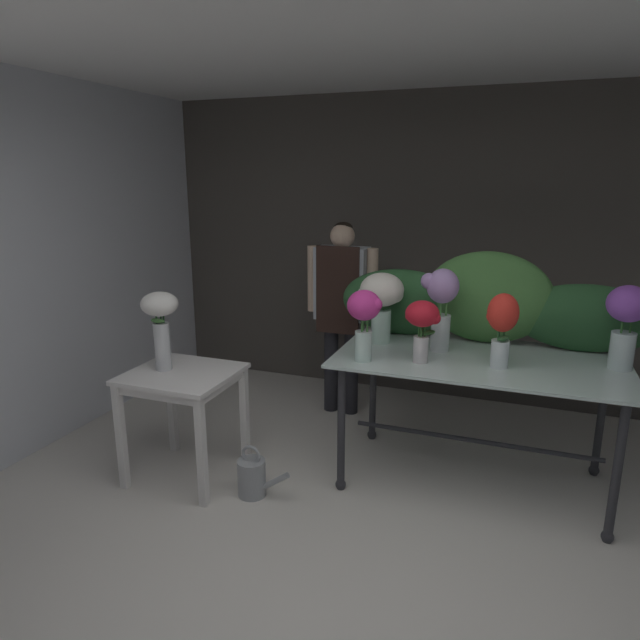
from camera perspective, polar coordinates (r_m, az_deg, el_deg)
name	(u,v)px	position (r m, az deg, el deg)	size (l,w,h in m)	color
ground_plane	(401,476)	(4.00, 8.23, -15.49)	(7.28, 7.28, 0.00)	silver
wall_back	(446,250)	(5.14, 12.76, 7.00)	(5.36, 0.12, 2.70)	#4C4742
wall_left	(70,260)	(4.82, -24.15, 5.62)	(0.12, 3.43, 2.70)	silver
ceiling_slab	(419,33)	(3.55, 10.01, 26.83)	(5.48, 3.43, 0.12)	silver
display_table_glass	(478,377)	(3.73, 15.78, -5.64)	(1.77, 0.98, 0.88)	silver
side_table_white	(183,386)	(3.81, -13.82, -6.60)	(0.68, 0.64, 0.75)	white
florist	(342,298)	(4.63, 2.22, 2.23)	(0.60, 0.24, 1.63)	#232328
foliage_backdrop	(485,304)	(3.97, 16.49, 1.59)	(2.11, 0.29, 0.63)	#28562D
vase_scarlet_dahlias	(502,324)	(3.46, 18.03, -0.37)	(0.18, 0.18, 0.45)	silver
vase_lilac_tulips	(441,302)	(3.68, 12.23, 1.82)	(0.24, 0.21, 0.54)	silver
vase_magenta_snapdragons	(364,316)	(3.41, 4.52, 0.39)	(0.22, 0.21, 0.45)	silver
vase_violet_stock	(626,320)	(3.71, 28.77, -0.01)	(0.25, 0.24, 0.50)	silver
vase_crimson_lilies	(422,322)	(3.44, 10.39, -0.23)	(0.22, 0.21, 0.39)	silver
vase_ivory_ranunculus	(381,298)	(3.81, 6.29, 2.26)	(0.31, 0.30, 0.48)	silver
vase_white_roses_tall	(160,320)	(3.75, -15.95, 0.04)	(0.24, 0.24, 0.52)	silver
watering_can	(252,477)	(3.72, -6.90, -15.59)	(0.35, 0.18, 0.34)	#999EA3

